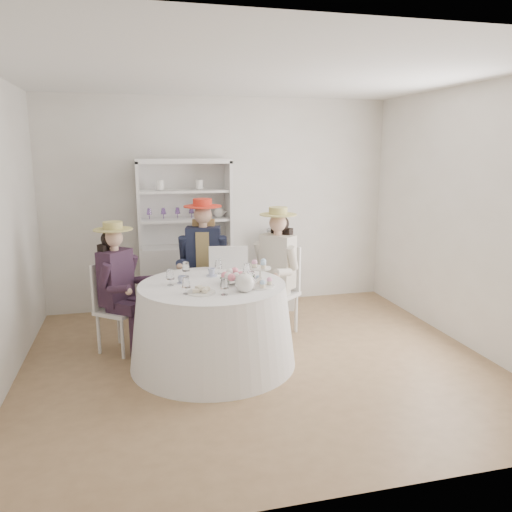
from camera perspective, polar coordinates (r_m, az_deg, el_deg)
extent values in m
plane|color=olive|center=(5.01, 0.28, -12.05)|extent=(4.50, 4.50, 0.00)
plane|color=white|center=(4.62, 0.32, 20.18)|extent=(4.50, 4.50, 0.00)
plane|color=silver|center=(6.57, -3.99, 5.97)|extent=(4.50, 0.00, 4.50)
plane|color=silver|center=(2.77, 10.46, -2.85)|extent=(4.50, 0.00, 4.50)
plane|color=silver|center=(5.61, 23.24, 3.95)|extent=(0.00, 4.50, 4.50)
cone|color=white|center=(4.88, -4.95, -7.84)|extent=(1.60, 1.60, 0.78)
cylinder|color=white|center=(4.76, -5.04, -3.29)|extent=(1.40, 1.40, 0.02)
cube|color=silver|center=(6.42, -7.94, -2.62)|extent=(1.20, 0.61, 0.86)
cube|color=silver|center=(6.44, -8.37, 6.06)|extent=(1.14, 0.23, 1.05)
cube|color=silver|center=(6.21, -8.34, 10.70)|extent=(1.20, 0.61, 0.06)
cube|color=silver|center=(6.22, -13.30, 5.65)|extent=(0.11, 0.43, 1.05)
cube|color=silver|center=(6.33, -3.17, 6.06)|extent=(0.11, 0.43, 1.05)
cube|color=silver|center=(6.27, -8.14, 4.15)|extent=(1.12, 0.55, 0.03)
cube|color=silver|center=(6.23, -8.24, 7.37)|extent=(1.12, 0.55, 0.03)
sphere|color=white|center=(6.32, -4.27, 4.99)|extent=(0.13, 0.13, 0.13)
cube|color=silver|center=(6.63, 2.40, -2.48)|extent=(0.63, 0.63, 0.76)
cylinder|color=black|center=(6.52, 2.44, 1.93)|extent=(0.31, 0.31, 0.28)
cube|color=silver|center=(5.32, -15.35, -6.07)|extent=(0.54, 0.54, 0.04)
cylinder|color=silver|center=(5.19, -15.02, -9.11)|extent=(0.03, 0.03, 0.42)
cylinder|color=silver|center=(5.41, -12.91, -8.11)|extent=(0.03, 0.03, 0.42)
cylinder|color=silver|center=(5.38, -17.54, -8.48)|extent=(0.03, 0.03, 0.42)
cylinder|color=silver|center=(5.59, -15.40, -7.55)|extent=(0.03, 0.03, 0.42)
cube|color=silver|center=(5.36, -16.91, -3.15)|extent=(0.25, 0.30, 0.48)
cube|color=black|center=(5.23, -15.73, -2.35)|extent=(0.37, 0.39, 0.56)
cube|color=black|center=(5.16, -15.04, -5.72)|extent=(0.33, 0.30, 0.12)
cylinder|color=black|center=(5.17, -13.72, -8.98)|extent=(0.10, 0.10, 0.44)
cylinder|color=black|center=(5.05, -16.91, -2.16)|extent=(0.18, 0.17, 0.26)
cube|color=black|center=(5.29, -13.84, -5.23)|extent=(0.33, 0.30, 0.12)
cylinder|color=black|center=(5.30, -12.54, -8.41)|extent=(0.10, 0.10, 0.44)
cylinder|color=black|center=(5.34, -14.07, -1.23)|extent=(0.18, 0.17, 0.26)
cylinder|color=#D8A889|center=(5.17, -15.91, 0.84)|extent=(0.09, 0.09, 0.08)
sphere|color=#D8A889|center=(5.15, -15.98, 1.99)|extent=(0.18, 0.18, 0.18)
sphere|color=black|center=(5.18, -16.33, 1.87)|extent=(0.18, 0.18, 0.18)
cube|color=black|center=(5.25, -16.46, -0.52)|extent=(0.20, 0.23, 0.36)
cylinder|color=tan|center=(5.14, -16.04, 2.94)|extent=(0.38, 0.38, 0.01)
cylinder|color=tan|center=(5.13, -16.06, 3.36)|extent=(0.19, 0.19, 0.08)
cube|color=silver|center=(5.83, -5.94, -3.58)|extent=(0.51, 0.51, 0.04)
cylinder|color=silver|center=(5.76, -7.75, -6.39)|extent=(0.04, 0.04, 0.47)
cylinder|color=silver|center=(5.72, -4.33, -6.42)|extent=(0.04, 0.04, 0.47)
cylinder|color=silver|center=(6.08, -7.36, -5.37)|extent=(0.04, 0.04, 0.47)
cylinder|color=silver|center=(6.05, -4.12, -5.39)|extent=(0.04, 0.04, 0.47)
cube|color=silver|center=(5.94, -5.84, -0.39)|extent=(0.40, 0.12, 0.53)
cube|color=#1A1F34|center=(5.75, -6.01, 0.27)|extent=(0.42, 0.30, 0.62)
cube|color=tan|center=(5.75, -6.01, 0.27)|extent=(0.20, 0.26, 0.53)
cube|color=#1A1F34|center=(5.69, -7.05, -3.10)|extent=(0.22, 0.39, 0.13)
cylinder|color=#1A1F34|center=(5.64, -7.13, -6.64)|extent=(0.11, 0.11, 0.49)
cylinder|color=#1A1F34|center=(5.72, -8.27, 0.91)|extent=(0.14, 0.20, 0.29)
cube|color=#1A1F34|center=(5.67, -5.11, -3.10)|extent=(0.22, 0.39, 0.13)
cylinder|color=#1A1F34|center=(5.62, -5.17, -6.66)|extent=(0.11, 0.11, 0.49)
cylinder|color=#1A1F34|center=(5.68, -3.84, 0.93)|extent=(0.14, 0.20, 0.29)
cylinder|color=#D8A889|center=(5.70, -6.08, 3.54)|extent=(0.10, 0.10, 0.09)
sphere|color=#D8A889|center=(5.68, -6.11, 4.71)|extent=(0.20, 0.20, 0.20)
sphere|color=tan|center=(5.73, -6.06, 4.62)|extent=(0.20, 0.20, 0.20)
cube|color=tan|center=(5.80, -5.97, 2.20)|extent=(0.27, 0.14, 0.41)
cylinder|color=red|center=(5.67, -6.13, 5.68)|extent=(0.43, 0.43, 0.01)
cylinder|color=red|center=(5.66, -6.14, 6.11)|extent=(0.21, 0.21, 0.09)
cube|color=silver|center=(5.60, 2.34, -4.40)|extent=(0.57, 0.57, 0.04)
cylinder|color=silver|center=(5.64, 0.00, -6.80)|extent=(0.04, 0.04, 0.45)
cylinder|color=silver|center=(5.46, 2.80, -7.44)|extent=(0.04, 0.04, 0.45)
cylinder|color=silver|center=(5.89, 1.87, -5.96)|extent=(0.04, 0.04, 0.45)
cylinder|color=silver|center=(5.72, 4.60, -6.54)|extent=(0.04, 0.04, 0.45)
cube|color=silver|center=(5.68, 3.39, -1.31)|extent=(0.27, 0.32, 0.51)
cube|color=beige|center=(5.53, 2.49, -0.60)|extent=(0.39, 0.41, 0.59)
cube|color=beige|center=(5.53, 0.85, -3.73)|extent=(0.35, 0.33, 0.12)
cylinder|color=beige|center=(5.52, -0.02, -7.12)|extent=(0.10, 0.10, 0.47)
cylinder|color=beige|center=(5.59, 0.46, 0.32)|extent=(0.19, 0.18, 0.28)
cube|color=beige|center=(5.44, 2.44, -4.04)|extent=(0.35, 0.33, 0.12)
cylinder|color=beige|center=(5.42, 1.57, -7.49)|extent=(0.10, 0.10, 0.47)
cylinder|color=beige|center=(5.37, 4.14, -0.23)|extent=(0.19, 0.18, 0.28)
cylinder|color=#D8A889|center=(5.46, 2.52, 2.63)|extent=(0.09, 0.09, 0.08)
sphere|color=#D8A889|center=(5.45, 2.53, 3.80)|extent=(0.19, 0.19, 0.19)
sphere|color=black|center=(5.49, 2.79, 3.70)|extent=(0.19, 0.19, 0.19)
cube|color=black|center=(5.56, 2.97, 1.29)|extent=(0.22, 0.24, 0.39)
cylinder|color=tan|center=(5.43, 2.54, 4.75)|extent=(0.41, 0.41, 0.01)
cylinder|color=tan|center=(5.43, 2.54, 5.18)|extent=(0.20, 0.20, 0.08)
cube|color=silver|center=(5.59, -3.19, -4.16)|extent=(0.49, 0.49, 0.04)
cylinder|color=silver|center=(5.84, -1.51, -5.99)|extent=(0.04, 0.04, 0.48)
cylinder|color=silver|center=(5.83, -4.93, -6.06)|extent=(0.04, 0.04, 0.48)
cylinder|color=silver|center=(5.51, -1.28, -7.11)|extent=(0.04, 0.04, 0.48)
cylinder|color=silver|center=(5.50, -4.91, -7.19)|extent=(0.04, 0.04, 0.48)
cube|color=silver|center=(5.33, -3.16, -1.73)|extent=(0.41, 0.09, 0.54)
imported|color=white|center=(4.80, -8.46, -2.74)|extent=(0.09, 0.09, 0.06)
imported|color=white|center=(5.02, -5.09, -1.90)|extent=(0.09, 0.09, 0.07)
imported|color=white|center=(4.94, -2.50, -2.17)|extent=(0.08, 0.08, 0.06)
imported|color=white|center=(4.76, -2.58, -2.78)|extent=(0.27, 0.27, 0.05)
sphere|color=pink|center=(4.70, -1.77, -2.11)|extent=(0.07, 0.07, 0.07)
sphere|color=white|center=(4.74, -2.05, -2.00)|extent=(0.07, 0.07, 0.07)
sphere|color=pink|center=(4.75, -2.54, -1.97)|extent=(0.07, 0.07, 0.07)
sphere|color=white|center=(4.73, -3.03, -2.02)|extent=(0.07, 0.07, 0.07)
sphere|color=pink|center=(4.70, -3.29, -2.14)|extent=(0.07, 0.07, 0.07)
sphere|color=white|center=(4.66, -3.19, -2.26)|extent=(0.07, 0.07, 0.07)
sphere|color=pink|center=(4.63, -2.78, -2.34)|extent=(0.07, 0.07, 0.07)
sphere|color=white|center=(4.63, -2.24, -2.34)|extent=(0.07, 0.07, 0.07)
sphere|color=pink|center=(4.66, -1.84, -2.24)|extent=(0.07, 0.07, 0.07)
sphere|color=white|center=(4.47, -1.31, -3.07)|extent=(0.18, 0.18, 0.18)
cylinder|color=white|center=(4.49, 0.05, -2.86)|extent=(0.11, 0.03, 0.09)
cylinder|color=white|center=(4.45, -1.31, -1.97)|extent=(0.04, 0.04, 0.02)
cylinder|color=white|center=(4.47, -6.27, -4.14)|extent=(0.25, 0.25, 0.01)
cube|color=beige|center=(4.44, -6.87, -3.96)|extent=(0.06, 0.04, 0.03)
cube|color=beige|center=(4.46, -6.29, -3.70)|extent=(0.07, 0.05, 0.03)
cube|color=beige|center=(4.48, -5.69, -3.75)|extent=(0.07, 0.06, 0.03)
cube|color=beige|center=(4.49, -6.60, -3.59)|extent=(0.07, 0.07, 0.03)
cube|color=beige|center=(4.43, -5.84, -3.97)|extent=(0.06, 0.07, 0.03)
cylinder|color=white|center=(4.64, 0.50, -3.44)|extent=(0.26, 0.26, 0.01)
cylinder|color=white|center=(4.62, 0.50, -2.47)|extent=(0.02, 0.02, 0.18)
cylinder|color=white|center=(4.60, 0.50, -1.40)|extent=(0.20, 0.20, 0.01)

